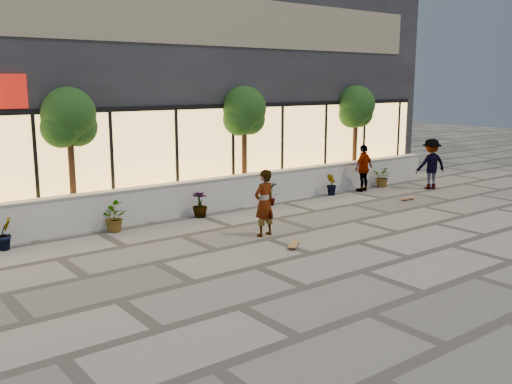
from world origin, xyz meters
TOP-DOWN VIEW (x-y plane):
  - ground at (0.00, 0.00)m, footprint 80.00×80.00m
  - planter_wall at (0.00, 7.00)m, footprint 22.00×0.42m
  - retail_building at (-0.00, 12.49)m, footprint 24.00×9.17m
  - shrub_b at (-5.70, 6.45)m, footprint 0.57×0.57m
  - shrub_c at (-2.90, 6.45)m, footprint 0.68×0.77m
  - shrub_d at (-0.10, 6.45)m, footprint 0.64×0.64m
  - shrub_e at (2.70, 6.45)m, footprint 0.46×0.35m
  - shrub_f at (5.50, 6.45)m, footprint 0.55×0.57m
  - shrub_g at (8.30, 6.45)m, footprint 0.77×0.84m
  - tree_midwest at (-3.50, 7.70)m, footprint 1.60×1.50m
  - tree_mideast at (2.50, 7.70)m, footprint 1.60×1.50m
  - tree_east at (8.00, 7.70)m, footprint 1.60×1.50m
  - skater_center at (0.13, 3.59)m, footprint 0.70×0.50m
  - skater_right_near at (7.00, 6.30)m, footprint 1.09×0.58m
  - skater_right_far at (9.42, 5.08)m, footprint 1.41×1.08m
  - skateboard_center at (0.06, 2.31)m, footprint 0.71×0.64m
  - skateboard_right_near at (7.00, 4.24)m, footprint 0.69×0.18m
  - skateboard_right_far at (9.74, 5.17)m, footprint 0.66×0.56m

SIDE VIEW (x-z plane):
  - ground at x=0.00m, z-range 0.00..0.00m
  - skateboard_right_near at x=7.00m, z-range 0.03..0.11m
  - skateboard_right_far at x=9.74m, z-range 0.03..0.11m
  - skateboard_center at x=0.06m, z-range 0.03..0.12m
  - shrub_b at x=-5.70m, z-range 0.00..0.81m
  - shrub_c at x=-2.90m, z-range 0.00..0.81m
  - shrub_d at x=-0.10m, z-range 0.00..0.81m
  - shrub_e at x=2.70m, z-range 0.00..0.81m
  - shrub_f at x=5.50m, z-range 0.00..0.81m
  - shrub_g at x=8.30m, z-range 0.00..0.81m
  - planter_wall at x=0.00m, z-range 0.00..1.04m
  - skater_right_near at x=7.00m, z-range 0.00..1.76m
  - skater_center at x=0.13m, z-range 0.00..1.79m
  - skater_right_far at x=9.42m, z-range 0.00..1.93m
  - tree_midwest at x=-3.50m, z-range 1.03..4.94m
  - tree_mideast at x=2.50m, z-range 1.03..4.94m
  - tree_east at x=8.00m, z-range 1.03..4.94m
  - retail_building at x=0.00m, z-range 0.00..8.50m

